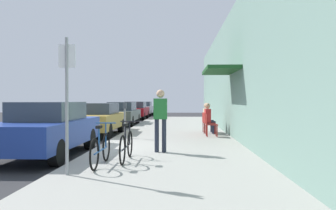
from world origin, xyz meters
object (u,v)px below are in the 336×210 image
at_px(street_sign, 67,95).
at_px(seated_patron_2, 208,116).
at_px(bicycle_0, 101,149).
at_px(parked_car_3, 136,110).
at_px(parking_meter, 125,117).
at_px(bicycle_1, 126,145).
at_px(cafe_chair_2, 206,121).
at_px(pedestrian_standing, 160,115).
at_px(parked_car_4, 143,108).
at_px(parked_car_0, 48,128).
at_px(seated_patron_1, 209,117).
at_px(cafe_chair_0, 210,124).
at_px(cafe_chair_1, 208,122).
at_px(parked_car_2, 122,113).
at_px(parked_car_1, 97,119).

distance_m(street_sign, seated_patron_2, 9.02).
bearing_deg(bicycle_0, parked_car_3, 95.70).
relative_size(parked_car_3, parking_meter, 3.33).
height_order(bicycle_1, cafe_chair_2, bicycle_1).
height_order(seated_patron_2, pedestrian_standing, pedestrian_standing).
relative_size(bicycle_0, pedestrian_standing, 1.01).
bearing_deg(parking_meter, pedestrian_standing, -65.02).
xyz_separation_m(street_sign, pedestrian_standing, (1.60, 2.77, -0.52)).
distance_m(parked_car_3, parked_car_4, 5.29).
relative_size(parking_meter, seated_patron_2, 1.02).
xyz_separation_m(street_sign, bicycle_1, (0.89, 1.46, -1.16)).
xyz_separation_m(parked_car_0, seated_patron_1, (4.83, 4.91, 0.05)).
relative_size(parking_meter, bicycle_1, 0.77).
relative_size(parked_car_0, cafe_chair_0, 5.06).
height_order(cafe_chair_0, seated_patron_2, seated_patron_2).
height_order(parked_car_0, bicycle_0, parked_car_0).
bearing_deg(cafe_chair_0, parked_car_3, 109.43).
distance_m(seated_patron_1, pedestrian_standing, 5.17).
height_order(cafe_chair_0, cafe_chair_1, same).
distance_m(parked_car_2, parked_car_3, 6.14).
height_order(bicycle_0, seated_patron_2, seated_patron_2).
height_order(parked_car_0, pedestrian_standing, pedestrian_standing).
relative_size(parked_car_3, cafe_chair_0, 5.06).
xyz_separation_m(parked_car_3, pedestrian_standing, (3.10, -17.41, 0.39)).
height_order(seated_patron_1, cafe_chair_2, seated_patron_1).
bearing_deg(bicycle_1, bicycle_0, -128.82).
xyz_separation_m(parked_car_3, cafe_chair_0, (4.77, -13.53, -0.10)).
bearing_deg(parked_car_4, parking_meter, -85.43).
bearing_deg(seated_patron_2, cafe_chair_1, -94.77).
distance_m(street_sign, cafe_chair_0, 7.48).
bearing_deg(parked_car_2, parked_car_3, 90.00).
distance_m(street_sign, bicycle_0, 1.52).
xyz_separation_m(parked_car_3, cafe_chair_2, (4.77, -11.84, -0.10)).
relative_size(cafe_chair_1, seated_patron_1, 0.67).
distance_m(cafe_chair_2, pedestrian_standing, 5.83).
relative_size(bicycle_1, cafe_chair_2, 1.97).
bearing_deg(bicycle_1, pedestrian_standing, 61.48).
bearing_deg(seated_patron_2, bicycle_0, -111.30).
bearing_deg(street_sign, seated_patron_1, 66.42).
height_order(parked_car_1, parking_meter, parking_meter).
xyz_separation_m(bicycle_0, cafe_chair_2, (2.85, 7.45, 0.14)).
bearing_deg(parked_car_0, parked_car_1, 90.00).
height_order(bicycle_1, seated_patron_1, seated_patron_1).
relative_size(parked_car_4, cafe_chair_2, 5.06).
xyz_separation_m(parked_car_3, seated_patron_2, (4.83, -11.84, 0.09)).
bearing_deg(cafe_chair_1, seated_patron_2, 85.23).
height_order(street_sign, cafe_chair_0, street_sign).
relative_size(parked_car_0, bicycle_0, 2.57).
bearing_deg(parked_car_4, parked_car_3, -90.00).
bearing_deg(parking_meter, parked_car_0, -114.67).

